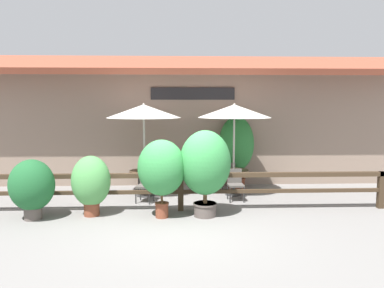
{
  "coord_description": "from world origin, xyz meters",
  "views": [
    {
      "loc": [
        -0.08,
        -8.15,
        2.67
      ],
      "look_at": [
        0.31,
        1.58,
        1.62
      ],
      "focal_mm": 35.0,
      "sensor_mm": 36.0,
      "label": 1
    }
  ],
  "objects_px": {
    "potted_plant_small_flowering": "(162,169)",
    "dining_table_middle": "(234,175)",
    "patio_umbrella_middle": "(234,111)",
    "potted_plant_tall_tropical": "(32,186)",
    "potted_plant_corner_fern": "(205,165)",
    "potted_plant_entrance_palm": "(236,146)",
    "chair_near_wallside": "(145,175)",
    "chair_middle_wallside": "(228,174)",
    "chair_near_streetside": "(145,184)",
    "patio_umbrella_near": "(144,111)",
    "potted_plant_broad_leaf": "(91,182)",
    "chair_middle_streetside": "(235,183)",
    "dining_table_near": "(145,176)"
  },
  "relations": [
    {
      "from": "patio_umbrella_middle",
      "to": "chair_near_wallside",
      "type": "bearing_deg",
      "value": 166.33
    },
    {
      "from": "dining_table_near",
      "to": "potted_plant_broad_leaf",
      "type": "relative_size",
      "value": 0.6
    },
    {
      "from": "dining_table_near",
      "to": "dining_table_middle",
      "type": "height_order",
      "value": "same"
    },
    {
      "from": "chair_near_wallside",
      "to": "potted_plant_broad_leaf",
      "type": "bearing_deg",
      "value": 65.7
    },
    {
      "from": "dining_table_middle",
      "to": "potted_plant_small_flowering",
      "type": "height_order",
      "value": "potted_plant_small_flowering"
    },
    {
      "from": "potted_plant_small_flowering",
      "to": "dining_table_middle",
      "type": "bearing_deg",
      "value": 46.66
    },
    {
      "from": "patio_umbrella_near",
      "to": "potted_plant_tall_tropical",
      "type": "distance_m",
      "value": 3.63
    },
    {
      "from": "dining_table_middle",
      "to": "chair_middle_wallside",
      "type": "distance_m",
      "value": 0.65
    },
    {
      "from": "potted_plant_tall_tropical",
      "to": "patio_umbrella_middle",
      "type": "bearing_deg",
      "value": 23.39
    },
    {
      "from": "patio_umbrella_near",
      "to": "chair_near_wallside",
      "type": "bearing_deg",
      "value": 94.29
    },
    {
      "from": "patio_umbrella_near",
      "to": "potted_plant_corner_fern",
      "type": "relative_size",
      "value": 1.31
    },
    {
      "from": "potted_plant_corner_fern",
      "to": "potted_plant_entrance_palm",
      "type": "relative_size",
      "value": 0.9
    },
    {
      "from": "patio_umbrella_middle",
      "to": "potted_plant_tall_tropical",
      "type": "relative_size",
      "value": 1.91
    },
    {
      "from": "chair_middle_streetside",
      "to": "potted_plant_broad_leaf",
      "type": "distance_m",
      "value": 3.9
    },
    {
      "from": "patio_umbrella_near",
      "to": "chair_middle_streetside",
      "type": "height_order",
      "value": "patio_umbrella_near"
    },
    {
      "from": "potted_plant_corner_fern",
      "to": "patio_umbrella_middle",
      "type": "bearing_deg",
      "value": 64.39
    },
    {
      "from": "chair_near_wallside",
      "to": "potted_plant_corner_fern",
      "type": "relative_size",
      "value": 0.42
    },
    {
      "from": "chair_middle_wallside",
      "to": "chair_middle_streetside",
      "type": "bearing_deg",
      "value": 92.22
    },
    {
      "from": "dining_table_middle",
      "to": "chair_middle_streetside",
      "type": "bearing_deg",
      "value": -93.97
    },
    {
      "from": "chair_near_wallside",
      "to": "dining_table_middle",
      "type": "bearing_deg",
      "value": 164.43
    },
    {
      "from": "patio_umbrella_middle",
      "to": "patio_umbrella_near",
      "type": "bearing_deg",
      "value": -179.49
    },
    {
      "from": "dining_table_near",
      "to": "chair_middle_wallside",
      "type": "distance_m",
      "value": 2.62
    },
    {
      "from": "patio_umbrella_near",
      "to": "potted_plant_small_flowering",
      "type": "height_order",
      "value": "patio_umbrella_near"
    },
    {
      "from": "dining_table_middle",
      "to": "chair_middle_streetside",
      "type": "xyz_separation_m",
      "value": [
        -0.04,
        -0.64,
        -0.11
      ]
    },
    {
      "from": "dining_table_middle",
      "to": "potted_plant_entrance_palm",
      "type": "bearing_deg",
      "value": 76.68
    },
    {
      "from": "chair_near_wallside",
      "to": "potted_plant_tall_tropical",
      "type": "distance_m",
      "value": 3.68
    },
    {
      "from": "patio_umbrella_near",
      "to": "patio_umbrella_middle",
      "type": "bearing_deg",
      "value": 0.51
    },
    {
      "from": "potted_plant_small_flowering",
      "to": "patio_umbrella_near",
      "type": "bearing_deg",
      "value": 105.44
    },
    {
      "from": "dining_table_near",
      "to": "chair_near_wallside",
      "type": "distance_m",
      "value": 0.68
    },
    {
      "from": "chair_near_streetside",
      "to": "potted_plant_broad_leaf",
      "type": "height_order",
      "value": "potted_plant_broad_leaf"
    },
    {
      "from": "patio_umbrella_near",
      "to": "dining_table_middle",
      "type": "xyz_separation_m",
      "value": [
        2.6,
        0.02,
        -1.86
      ]
    },
    {
      "from": "patio_umbrella_near",
      "to": "potted_plant_small_flowering",
      "type": "bearing_deg",
      "value": -74.56
    },
    {
      "from": "dining_table_near",
      "to": "chair_near_wallside",
      "type": "height_order",
      "value": "chair_near_wallside"
    },
    {
      "from": "chair_near_streetside",
      "to": "potted_plant_broad_leaf",
      "type": "bearing_deg",
      "value": -120.08
    },
    {
      "from": "patio_umbrella_near",
      "to": "chair_middle_streetside",
      "type": "xyz_separation_m",
      "value": [
        2.56,
        -0.62,
        -1.97
      ]
    },
    {
      "from": "patio_umbrella_near",
      "to": "potted_plant_broad_leaf",
      "type": "height_order",
      "value": "patio_umbrella_near"
    },
    {
      "from": "patio_umbrella_middle",
      "to": "dining_table_near",
      "type": "bearing_deg",
      "value": -179.49
    },
    {
      "from": "patio_umbrella_near",
      "to": "chair_near_streetside",
      "type": "distance_m",
      "value": 2.08
    },
    {
      "from": "dining_table_near",
      "to": "chair_near_streetside",
      "type": "xyz_separation_m",
      "value": [
        0.08,
        -0.67,
        -0.11
      ]
    },
    {
      "from": "patio_umbrella_middle",
      "to": "potted_plant_corner_fern",
      "type": "distance_m",
      "value": 2.6
    },
    {
      "from": "chair_near_streetside",
      "to": "chair_middle_wallside",
      "type": "xyz_separation_m",
      "value": [
        2.45,
        1.33,
        0.0
      ]
    },
    {
      "from": "chair_near_streetside",
      "to": "potted_plant_corner_fern",
      "type": "distance_m",
      "value": 2.19
    },
    {
      "from": "patio_umbrella_near",
      "to": "potted_plant_entrance_palm",
      "type": "relative_size",
      "value": 1.18
    },
    {
      "from": "dining_table_near",
      "to": "chair_middle_streetside",
      "type": "relative_size",
      "value": 1.01
    },
    {
      "from": "patio_umbrella_middle",
      "to": "potted_plant_small_flowering",
      "type": "bearing_deg",
      "value": -133.34
    },
    {
      "from": "patio_umbrella_middle",
      "to": "dining_table_middle",
      "type": "bearing_deg",
      "value": 180.0
    },
    {
      "from": "chair_middle_wallside",
      "to": "potted_plant_broad_leaf",
      "type": "distance_m",
      "value": 4.46
    },
    {
      "from": "chair_near_streetside",
      "to": "potted_plant_small_flowering",
      "type": "height_order",
      "value": "potted_plant_small_flowering"
    },
    {
      "from": "potted_plant_tall_tropical",
      "to": "dining_table_near",
      "type": "bearing_deg",
      "value": 41.7
    },
    {
      "from": "chair_near_wallside",
      "to": "chair_middle_wallside",
      "type": "height_order",
      "value": "same"
    }
  ]
}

